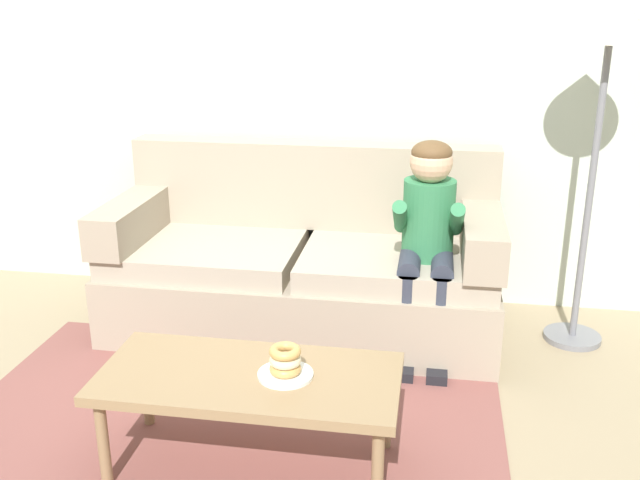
{
  "coord_description": "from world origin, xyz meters",
  "views": [
    {
      "loc": [
        0.83,
        -2.74,
        1.76
      ],
      "look_at": [
        0.3,
        0.45,
        0.65
      ],
      "focal_mm": 39.97,
      "sensor_mm": 36.0,
      "label": 1
    }
  ],
  "objects_px": {
    "couch": "(304,266)",
    "person_child": "(428,229)",
    "floor_lamp": "(609,45)",
    "coffee_table": "(249,383)",
    "donut": "(285,369)",
    "toy_controller": "(134,388)"
  },
  "relations": [
    {
      "from": "coffee_table",
      "to": "floor_lamp",
      "type": "relative_size",
      "value": 0.63
    },
    {
      "from": "coffee_table",
      "to": "donut",
      "type": "relative_size",
      "value": 9.5
    },
    {
      "from": "person_child",
      "to": "floor_lamp",
      "type": "height_order",
      "value": "floor_lamp"
    },
    {
      "from": "person_child",
      "to": "donut",
      "type": "bearing_deg",
      "value": -114.42
    },
    {
      "from": "coffee_table",
      "to": "toy_controller",
      "type": "bearing_deg",
      "value": 147.2
    },
    {
      "from": "couch",
      "to": "person_child",
      "type": "relative_size",
      "value": 1.88
    },
    {
      "from": "person_child",
      "to": "donut",
      "type": "distance_m",
      "value": 1.21
    },
    {
      "from": "floor_lamp",
      "to": "coffee_table",
      "type": "bearing_deg",
      "value": -136.63
    },
    {
      "from": "couch",
      "to": "person_child",
      "type": "distance_m",
      "value": 0.77
    },
    {
      "from": "coffee_table",
      "to": "floor_lamp",
      "type": "bearing_deg",
      "value": 43.37
    },
    {
      "from": "couch",
      "to": "person_child",
      "type": "bearing_deg",
      "value": -17.68
    },
    {
      "from": "toy_controller",
      "to": "floor_lamp",
      "type": "distance_m",
      "value": 2.76
    },
    {
      "from": "coffee_table",
      "to": "toy_controller",
      "type": "xyz_separation_m",
      "value": [
        -0.69,
        0.44,
        -0.35
      ]
    },
    {
      "from": "coffee_table",
      "to": "donut",
      "type": "bearing_deg",
      "value": 1.57
    },
    {
      "from": "couch",
      "to": "coffee_table",
      "type": "distance_m",
      "value": 1.3
    },
    {
      "from": "donut",
      "to": "floor_lamp",
      "type": "height_order",
      "value": "floor_lamp"
    },
    {
      "from": "person_child",
      "to": "floor_lamp",
      "type": "distance_m",
      "value": 1.21
    },
    {
      "from": "couch",
      "to": "toy_controller",
      "type": "bearing_deg",
      "value": -127.33
    },
    {
      "from": "coffee_table",
      "to": "person_child",
      "type": "distance_m",
      "value": 1.29
    },
    {
      "from": "donut",
      "to": "toy_controller",
      "type": "relative_size",
      "value": 0.53
    },
    {
      "from": "couch",
      "to": "coffee_table",
      "type": "relative_size",
      "value": 1.82
    },
    {
      "from": "coffee_table",
      "to": "donut",
      "type": "xyz_separation_m",
      "value": [
        0.14,
        0.0,
        0.07
      ]
    }
  ]
}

